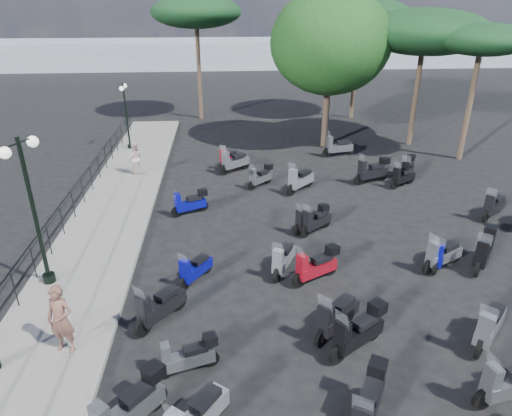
{
  "coord_description": "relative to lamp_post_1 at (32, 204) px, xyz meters",
  "views": [
    {
      "loc": [
        -2.11,
        -12.6,
        7.84
      ],
      "look_at": [
        -1.03,
        1.55,
        1.2
      ],
      "focal_mm": 32.0,
      "sensor_mm": 36.0,
      "label": 1
    }
  ],
  "objects": [
    {
      "name": "scooter_4",
      "position": [
        3.89,
        4.63,
        -2.21
      ],
      "size": [
        1.44,
        0.84,
        1.23
      ],
      "rotation": [
        0.0,
        0.0,
        2.01
      ],
      "color": "black",
      "rests_on": "ground"
    },
    {
      "name": "scooter_11",
      "position": [
        5.52,
        9.94,
        -2.22
      ],
      "size": [
        1.01,
        1.39,
        1.29
      ],
      "rotation": [
        0.0,
        0.0,
        2.54
      ],
      "color": "black",
      "rests_on": "ground"
    },
    {
      "name": "woman",
      "position": [
        1.36,
        -2.96,
        -1.63
      ],
      "size": [
        0.74,
        0.58,
        1.78
      ],
      "primitive_type": "imported",
      "rotation": [
        0.0,
        0.0,
        -0.27
      ],
      "color": "brown",
      "rests_on": "sidewalk"
    },
    {
      "name": "pine_3",
      "position": [
        17.68,
        10.31,
        3.23
      ],
      "size": [
        4.38,
        4.38,
        6.71
      ],
      "color": "#38281E",
      "rests_on": "ground"
    },
    {
      "name": "scooter_17",
      "position": [
        6.88,
        7.27,
        -2.21
      ],
      "size": [
        1.22,
        1.15,
        1.21
      ],
      "rotation": [
        0.0,
        0.0,
        2.32
      ],
      "color": "black",
      "rests_on": "ground"
    },
    {
      "name": "scooter_8",
      "position": [
        6.97,
        0.21,
        -2.21
      ],
      "size": [
        0.91,
        1.55,
        1.33
      ],
      "rotation": [
        0.0,
        0.0,
        2.68
      ],
      "color": "black",
      "rests_on": "ground"
    },
    {
      "name": "scooter_22",
      "position": [
        13.24,
        6.79,
        -2.23
      ],
      "size": [
        1.41,
        0.94,
        1.26
      ],
      "rotation": [
        0.0,
        0.0,
        2.12
      ],
      "color": "black",
      "rests_on": "ground"
    },
    {
      "name": "scooter_0",
      "position": [
        3.26,
        -5.2,
        -2.11
      ],
      "size": [
        1.39,
        1.51,
        1.49
      ],
      "rotation": [
        0.0,
        0.0,
        2.41
      ],
      "color": "black",
      "rests_on": "ground"
    },
    {
      "name": "scooter_18",
      "position": [
        11.08,
        -5.11,
        -2.13
      ],
      "size": [
        1.77,
        0.67,
        1.42
      ],
      "rotation": [
        0.0,
        0.0,
        1.78
      ],
      "color": "black",
      "rests_on": "ground"
    },
    {
      "name": "scooter_13",
      "position": [
        7.94,
        -2.7,
        -2.15
      ],
      "size": [
        1.41,
        1.39,
        1.49
      ],
      "rotation": [
        0.0,
        0.0,
        2.35
      ],
      "color": "black",
      "rests_on": "ground"
    },
    {
      "name": "scooter_2",
      "position": [
        3.46,
        -1.95,
        -2.16
      ],
      "size": [
        1.24,
        1.52,
        1.47
      ],
      "rotation": [
        0.0,
        0.0,
        2.47
      ],
      "color": "black",
      "rests_on": "ground"
    },
    {
      "name": "lamp_post_2",
      "position": [
        0.13,
        13.02,
        -0.5
      ],
      "size": [
        0.28,
        1.04,
        3.54
      ],
      "rotation": [
        0.0,
        0.0,
        -0.0
      ],
      "color": "black",
      "rests_on": "sidewalk"
    },
    {
      "name": "scooter_3",
      "position": [
        4.29,
        -0.11,
        -2.24
      ],
      "size": [
        1.0,
        1.32,
        1.24
      ],
      "rotation": [
        0.0,
        0.0,
        2.52
      ],
      "color": "black",
      "rests_on": "ground"
    },
    {
      "name": "pine_0",
      "position": [
        14.35,
        19.52,
        3.94
      ],
      "size": [
        6.72,
        6.72,
        7.8
      ],
      "color": "#38281E",
      "rests_on": "ground"
    },
    {
      "name": "scooter_28",
      "position": [
        12.0,
        7.34,
        -2.12
      ],
      "size": [
        1.76,
        0.91,
        1.47
      ],
      "rotation": [
        0.0,
        0.0,
        1.94
      ],
      "color": "black",
      "rests_on": "ground"
    },
    {
      "name": "scooter_21",
      "position": [
        11.96,
        0.05,
        -2.19
      ],
      "size": [
        1.59,
        0.96,
        1.38
      ],
      "rotation": [
        0.0,
        0.0,
        2.05
      ],
      "color": "black",
      "rests_on": "ground"
    },
    {
      "name": "sidewalk",
      "position": [
        0.84,
        3.87,
        -2.59
      ],
      "size": [
        3.0,
        30.0,
        0.15
      ],
      "primitive_type": "cube",
      "color": "slate",
      "rests_on": "ground"
    },
    {
      "name": "lamp_post_1",
      "position": [
        0.0,
        0.0,
        0.0
      ],
      "size": [
        0.65,
        1.24,
        4.42
      ],
      "rotation": [
        0.0,
        0.0,
        -0.35
      ],
      "color": "black",
      "rests_on": "sidewalk"
    },
    {
      "name": "scooter_23",
      "position": [
        11.37,
        11.19,
        -2.17
      ],
      "size": [
        1.8,
        0.66,
        1.44
      ],
      "rotation": [
        0.0,
        0.0,
        1.77
      ],
      "color": "black",
      "rests_on": "ground"
    },
    {
      "name": "scooter_10",
      "position": [
        8.54,
        6.57,
        -2.15
      ],
      "size": [
        1.4,
        1.41,
        1.49
      ],
      "rotation": [
        0.0,
        0.0,
        2.36
      ],
      "color": "black",
      "rests_on": "ground"
    },
    {
      "name": "scooter_16",
      "position": [
        8.49,
        2.74,
        -2.22
      ],
      "size": [
        1.32,
        1.1,
        1.28
      ],
      "rotation": [
        0.0,
        0.0,
        2.25
      ],
      "color": "black",
      "rests_on": "ground"
    },
    {
      "name": "scooter_26",
      "position": [
        11.96,
        0.17,
        -2.22
      ],
      "size": [
        1.06,
        1.34,
        1.28
      ],
      "rotation": [
        0.0,
        0.0,
        2.49
      ],
      "color": "black",
      "rests_on": "ground"
    },
    {
      "name": "scooter_14",
      "position": [
        8.32,
        -3.35,
        -2.12
      ],
      "size": [
        1.6,
        1.19,
        1.46
      ],
      "rotation": [
        0.0,
        0.0,
        2.17
      ],
      "color": "black",
      "rests_on": "ground"
    },
    {
      "name": "ground",
      "position": [
        7.34,
        0.87,
        -2.67
      ],
      "size": [
        120.0,
        120.0,
        0.0
      ],
      "primitive_type": "plane",
      "color": "black",
      "rests_on": "ground"
    },
    {
      "name": "scooter_9",
      "position": [
        7.9,
        -0.33,
        -2.16
      ],
      "size": [
        1.55,
        0.99,
        1.35
      ],
      "rotation": [
        0.0,
        0.0,
        2.07
      ],
      "color": "black",
      "rests_on": "ground"
    },
    {
      "name": "broadleaf_tree",
      "position": [
        11.02,
        13.1,
        2.94
      ],
      "size": [
        6.35,
        6.35,
        8.31
      ],
      "color": "#38281E",
      "rests_on": "ground"
    },
    {
      "name": "railing",
      "position": [
        -0.46,
        3.67,
        -1.77
      ],
      "size": [
        0.04,
        26.04,
        1.1
      ],
      "color": "black",
      "rests_on": "sidewalk"
    },
    {
      "name": "pine_1",
      "position": [
        16.0,
        13.03,
        3.43
      ],
      "size": [
        6.79,
        6.79,
        7.3
      ],
      "color": "#38281E",
      "rests_on": "ground"
    },
    {
      "name": "distant_hills",
      "position": [
        7.34,
        45.87,
        -1.17
      ],
      "size": [
        70.0,
        8.0,
        3.0
      ],
      "primitive_type": "cube",
      "color": "gray",
      "rests_on": "ground"
    },
    {
      "name": "scooter_19",
      "position": [
        11.57,
        -3.35,
        -2.15
      ],
      "size": [
        1.38,
        1.42,
        1.49
      ],
      "rotation": [
        0.0,
        0.0,
        2.37
      ],
      "color": "black",
      "rests_on": "ground"
    },
    {
      "name": "pedestrian_far",
      "position": [
        1.11,
        8.95,
        -1.75
      ],
      "size": [
        0.8,
        0.65,
        1.54
      ],
      "primitive_type": "imported",
      "rotation": [
        0.0,
        0.0,
        3.24
      ],
      "color": "beige",
      "rests_on": "sidewalk"
    },
    {
      "name": "scooter_15",
      "position": [
        8.34,
        2.83,
        -2.2
      ],
      "size": [
        1.43,
        0.88,
        1.23
      ],
      "rotation": [
        0.0,
        0.0,
        2.04
      ],
      "color": "black",
      "rests_on": "ground"
    },
    {
      "name": "scooter_20",
      "position": [
        13.31,
        0.08,
        -2.11
      ],
      "size": [
        1.32,
        1.56,
        1.49
      ],
      "rotation": [
        0.0,
        0.0,
        2.47
      ],
      "color": "black",
      "rests_on": "ground"
    },
    {
      "name": "scooter_6",
      "position": [
        7.9,
        -5.48,
        -2.12
      ],
      "size": [
        1.12,
        1.66,
        1.47
      ],
      "rotation": [
        0.0,
        0.0,
        2.61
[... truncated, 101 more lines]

